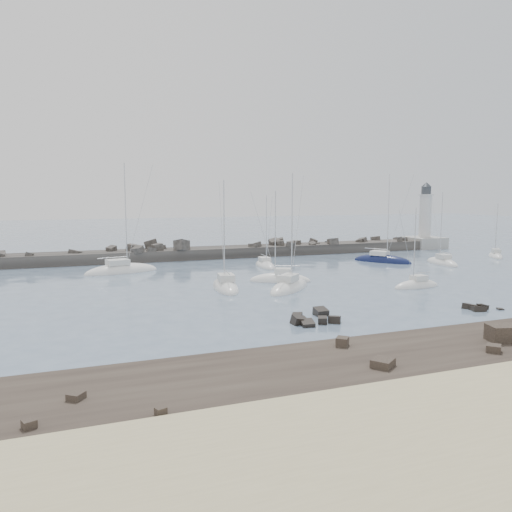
{
  "coord_description": "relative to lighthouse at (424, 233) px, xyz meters",
  "views": [
    {
      "loc": [
        -24.19,
        -48.19,
        11.11
      ],
      "look_at": [
        -1.3,
        12.0,
        3.28
      ],
      "focal_mm": 35.0,
      "sensor_mm": 36.0,
      "label": 1
    }
  ],
  "objects": [
    {
      "name": "sailboat_11",
      "position": [
        0.97,
        -18.19,
        -2.94
      ],
      "size": [
        5.37,
        6.5,
        10.59
      ],
      "color": "white",
      "rests_on": "ground"
    },
    {
      "name": "sailboat_6",
      "position": [
        -46.8,
        -33.13,
        -2.93
      ],
      "size": [
        8.76,
        8.55,
        14.88
      ],
      "color": "white",
      "rests_on": "ground"
    },
    {
      "name": "breakwater",
      "position": [
        -54.26,
        -0.0,
        -2.8
      ],
      "size": [
        115.0,
        7.33,
        5.24
      ],
      "color": "#33302D",
      "rests_on": "ground"
    },
    {
      "name": "rock_cluster_near",
      "position": [
        -51.08,
        -47.58,
        -2.97
      ],
      "size": [
        4.59,
        4.54,
        1.54
      ],
      "color": "black",
      "rests_on": "ground"
    },
    {
      "name": "sailboat_3",
      "position": [
        -64.04,
        -12.48,
        -2.94
      ],
      "size": [
        11.29,
        5.78,
        17.0
      ],
      "color": "white",
      "rests_on": "ground"
    },
    {
      "name": "sailboat_4",
      "position": [
        -45.57,
        -27.66,
        -2.94
      ],
      "size": [
        8.25,
        5.53,
        12.78
      ],
      "color": "white",
      "rests_on": "ground"
    },
    {
      "name": "rock_cluster_far",
      "position": [
        -33.87,
        -49.1,
        -3.06
      ],
      "size": [
        3.68,
        2.64,
        1.1
      ],
      "color": "black",
      "rests_on": "ground"
    },
    {
      "name": "sailboat_5",
      "position": [
        -42.33,
        -14.36,
        -2.96
      ],
      "size": [
        3.08,
        7.78,
        12.02
      ],
      "color": "white",
      "rests_on": "ground"
    },
    {
      "name": "sailboat_9",
      "position": [
        -14.32,
        -21.88,
        -2.95
      ],
      "size": [
        3.54,
        8.21,
        12.7
      ],
      "color": "white",
      "rests_on": "ground"
    },
    {
      "name": "sailboat_7",
      "position": [
        -21.74,
        -16.01,
        -2.95
      ],
      "size": [
        8.09,
        10.05,
        15.74
      ],
      "color": "#0F173F",
      "rests_on": "ground"
    },
    {
      "name": "rock_shelf",
      "position": [
        -46.66,
        -60.0,
        -3.08
      ],
      "size": [
        140.0,
        12.0,
        1.95
      ],
      "color": "#2D241E",
      "rests_on": "ground"
    },
    {
      "name": "sailboat_8",
      "position": [
        -31.7,
        -37.34,
        -2.95
      ],
      "size": [
        6.66,
        2.47,
        10.53
      ],
      "color": "white",
      "rests_on": "ground"
    },
    {
      "name": "sailboat_2",
      "position": [
        -53.73,
        -30.04,
        -2.93
      ],
      "size": [
        3.85,
        9.07,
        14.06
      ],
      "color": "white",
      "rests_on": "ground"
    },
    {
      "name": "lighthouse",
      "position": [
        0.0,
        0.0,
        0.0
      ],
      "size": [
        7.0,
        7.0,
        14.6
      ],
      "color": "#9F9F99",
      "rests_on": "ground"
    },
    {
      "name": "ground",
      "position": [
        -47.0,
        -38.0,
        -3.09
      ],
      "size": [
        400.0,
        400.0,
        0.0
      ],
      "primitive_type": "plane",
      "color": "slate",
      "rests_on": "ground"
    }
  ]
}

